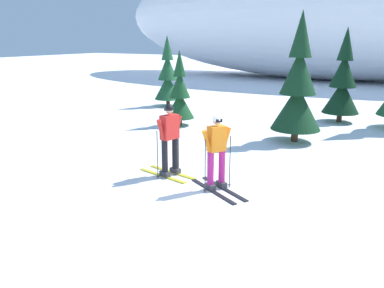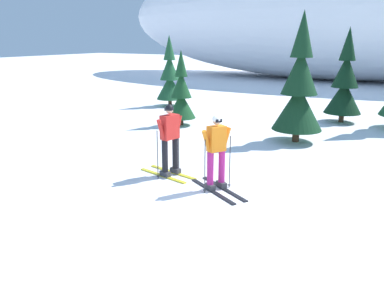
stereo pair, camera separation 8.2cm
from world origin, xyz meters
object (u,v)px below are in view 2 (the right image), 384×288
Objects in this scene: skier_red_jacket at (170,138)px; pine_tree_center_left at (299,89)px; pine_tree_left at (181,94)px; skier_orange_jacket at (217,151)px; pine_tree_center at (345,83)px; pine_tree_far_left at (170,77)px.

pine_tree_center_left is at bearing 69.94° from skier_red_jacket.
pine_tree_left is at bearing 118.98° from skier_red_jacket.
skier_orange_jacket is 0.96× the size of skier_red_jacket.
pine_tree_center_left is 4.12m from pine_tree_center.
skier_red_jacket is at bearing 169.72° from skier_orange_jacket.
pine_tree_center reaches higher than pine_tree_left.
skier_red_jacket is 5.28m from pine_tree_center_left.
skier_orange_jacket is 0.41× the size of pine_tree_center_left.
pine_tree_far_left is 0.92× the size of pine_tree_center.
skier_red_jacket is 0.52× the size of pine_tree_far_left.
pine_tree_left is at bearing -144.81° from pine_tree_center.
pine_tree_left is 4.69m from pine_tree_center_left.
pine_tree_far_left reaches higher than skier_red_jacket.
pine_tree_center_left is at bearing -100.20° from pine_tree_center.
pine_tree_center is (1.10, 9.22, 0.68)m from skier_orange_jacket.
pine_tree_far_left is at bearing -178.48° from pine_tree_center.
skier_red_jacket is at bearing -110.06° from pine_tree_center_left.
pine_tree_center is (2.52, 8.96, 0.62)m from skier_red_jacket.
pine_tree_center is (0.73, 4.05, -0.18)m from pine_tree_center_left.
pine_tree_center_left is at bearing -3.18° from pine_tree_left.
pine_tree_center_left is (0.37, 5.17, 0.86)m from skier_orange_jacket.
skier_red_jacket is at bearing -61.02° from pine_tree_left.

